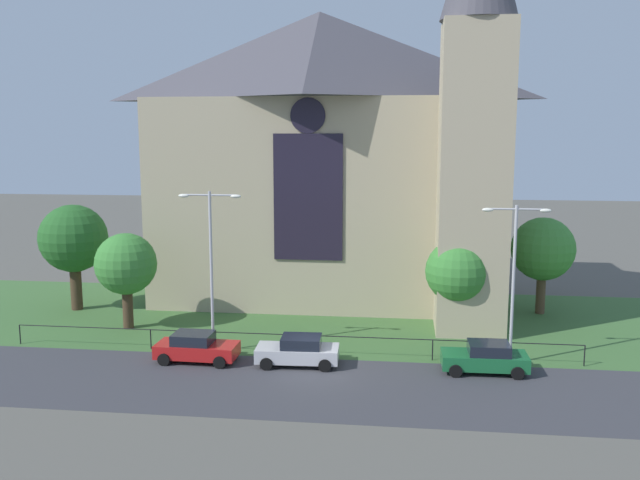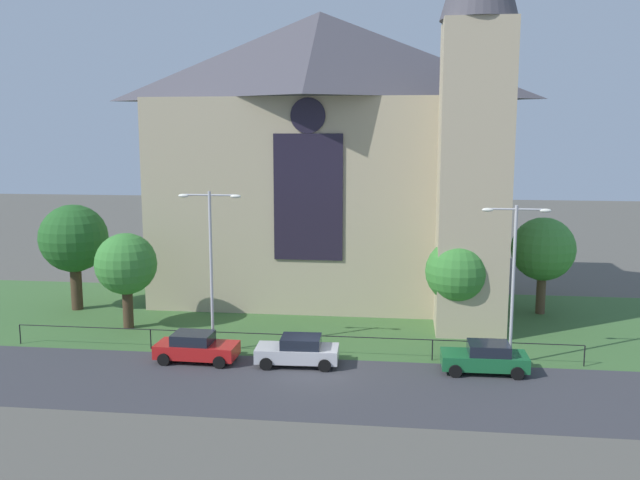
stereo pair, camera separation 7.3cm
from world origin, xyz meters
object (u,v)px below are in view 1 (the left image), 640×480
parked_car_red (196,347)px  tree_left_near (126,265)px  parked_car_silver (298,351)px  tree_left_far (73,239)px  streetlamp_near (211,252)px  tree_right_near (457,272)px  tree_right_far (543,249)px  parked_car_green (485,358)px  streetlamp_far (514,264)px  church_building (330,154)px

parked_car_red → tree_left_near: bearing=139.1°
parked_car_silver → tree_left_far: bearing=-31.5°
tree_left_near → streetlamp_near: streetlamp_near is taller
tree_left_far → tree_right_near: tree_left_far is taller
tree_left_far → parked_car_red: (11.11, -9.25, -4.03)m
tree_right_far → parked_car_red: tree_right_far is taller
tree_right_far → parked_car_silver: (-14.23, -11.91, -3.51)m
parked_car_green → streetlamp_near: bearing=-6.6°
tree_right_far → tree_left_near: bearing=-165.5°
streetlamp_far → parked_car_silver: bearing=-172.2°
streetlamp_far → streetlamp_near: bearing=180.0°
tree_right_near → parked_car_silver: bearing=-142.2°
tree_right_far → streetlamp_near: 21.82m
parked_car_silver → tree_right_far: bearing=-142.4°
tree_right_far → parked_car_red: (-19.59, -11.99, -3.51)m
church_building → parked_car_silver: bearing=-89.9°
parked_car_green → parked_car_red: bearing=-0.4°
tree_left_far → streetlamp_far: 28.32m
parked_car_green → tree_right_far: bearing=-113.3°
streetlamp_near → parked_car_green: streetlamp_near is taller
tree_left_far → tree_left_near: tree_left_far is taller
church_building → streetlamp_near: (-4.86, -13.40, -4.76)m
parked_car_red → parked_car_green: same height
church_building → parked_car_green: church_building is taller
tree_left_far → parked_car_silver: tree_left_far is taller
tree_right_far → streetlamp_near: (-19.12, -10.44, 1.26)m
tree_left_near → parked_car_silver: 12.87m
tree_right_near → streetlamp_far: (2.41, -5.03, 1.48)m
parked_car_red → tree_right_far: bearing=33.0°
tree_left_far → parked_car_green: tree_left_far is taller
streetlamp_far → parked_car_silver: 11.77m
tree_left_near → tree_right_far: tree_right_far is taller
tree_left_near → parked_car_silver: size_ratio=1.37×
tree_right_near → parked_car_red: tree_right_near is taller
tree_left_far → tree_right_far: tree_left_far is taller
parked_car_silver → parked_car_green: size_ratio=1.01×
parked_car_silver → streetlamp_near: bearing=-19.1°
church_building → parked_car_green: (9.39, -14.79, -9.53)m
tree_right_far → parked_car_silver: tree_right_far is taller
tree_left_far → parked_car_silver: 19.28m
tree_right_far → parked_car_green: bearing=-112.3°
streetlamp_near → parked_car_red: bearing=-106.9°
parked_car_silver → parked_car_green: bearing=178.1°
parked_car_green → tree_left_near: bearing=-15.3°
streetlamp_far → church_building: bearing=128.9°
tree_right_near → streetlamp_far: bearing=-64.4°
tree_right_far → parked_car_red: size_ratio=1.50×
church_building → streetlamp_far: bearing=-51.1°
tree_right_far → streetlamp_near: bearing=-151.4°
tree_left_far → tree_left_near: (5.19, -3.85, -0.84)m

